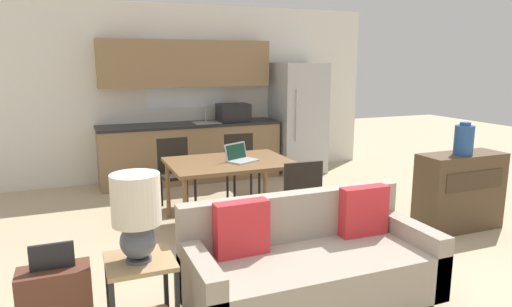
% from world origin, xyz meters
% --- Properties ---
extents(wall_back, '(6.40, 0.07, 2.70)m').
position_xyz_m(wall_back, '(0.00, 4.63, 1.35)').
color(wall_back, silver).
rests_on(wall_back, ground_plane).
extents(kitchen_counter, '(2.78, 0.65, 2.15)m').
position_xyz_m(kitchen_counter, '(0.02, 4.33, 0.84)').
color(kitchen_counter, '#8E704C').
rests_on(kitchen_counter, ground_plane).
extents(refrigerator, '(0.77, 0.77, 1.81)m').
position_xyz_m(refrigerator, '(1.82, 4.21, 0.91)').
color(refrigerator, '#B7BABC').
rests_on(refrigerator, ground_plane).
extents(dining_table, '(1.37, 1.00, 0.73)m').
position_xyz_m(dining_table, '(-0.06, 2.23, 0.67)').
color(dining_table, brown).
rests_on(dining_table, ground_plane).
extents(couch, '(1.84, 0.80, 0.86)m').
position_xyz_m(couch, '(-0.12, 0.25, 0.34)').
color(couch, '#3D2D1E').
rests_on(couch, ground_plane).
extents(side_table, '(0.43, 0.43, 0.59)m').
position_xyz_m(side_table, '(-1.34, 0.26, 0.39)').
color(side_table, tan).
rests_on(side_table, ground_plane).
extents(table_lamp, '(0.30, 0.30, 0.57)m').
position_xyz_m(table_lamp, '(-1.34, 0.24, 0.92)').
color(table_lamp, '#4C515B').
rests_on(table_lamp, side_table).
extents(credenza, '(0.98, 0.39, 0.85)m').
position_xyz_m(credenza, '(2.23, 1.11, 0.43)').
color(credenza, brown).
rests_on(credenza, ground_plane).
extents(vase, '(0.20, 0.20, 0.35)m').
position_xyz_m(vase, '(2.18, 1.07, 1.01)').
color(vase, '#234C84').
rests_on(vase, credenza).
extents(dining_chair_near_right, '(0.44, 0.44, 0.88)m').
position_xyz_m(dining_chair_near_right, '(0.37, 1.39, 0.49)').
color(dining_chair_near_right, black).
rests_on(dining_chair_near_right, ground_plane).
extents(dining_chair_far_right, '(0.44, 0.44, 0.88)m').
position_xyz_m(dining_chair_far_right, '(0.38, 3.05, 0.49)').
color(dining_chair_far_right, black).
rests_on(dining_chair_far_right, ground_plane).
extents(dining_chair_far_left, '(0.45, 0.45, 0.88)m').
position_xyz_m(dining_chair_far_left, '(-0.50, 3.06, 0.49)').
color(dining_chair_far_left, black).
rests_on(dining_chair_far_left, ground_plane).
extents(laptop, '(0.40, 0.37, 0.20)m').
position_xyz_m(laptop, '(0.05, 2.19, 0.78)').
color(laptop, '#B7BABC').
rests_on(laptop, dining_table).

